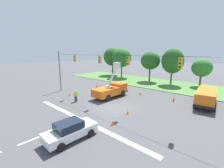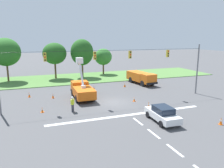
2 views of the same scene
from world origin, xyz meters
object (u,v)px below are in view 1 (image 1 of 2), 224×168
(road_worker, at_px, (76,95))
(traffic_cone_mid_right, at_px, (128,112))
(tree_far_west, at_px, (113,57))
(tree_east, at_px, (173,61))
(utility_truck_bucket_lift, at_px, (111,89))
(utility_truck_support_near, at_px, (206,96))
(tree_far_east, at_px, (202,68))
(traffic_cone_centre_line, at_px, (70,94))
(tree_centre, at_px, (150,61))
(traffic_cone_foreground_left, at_px, (140,93))
(tree_west, at_px, (122,58))
(traffic_cone_far_left, at_px, (97,85))
(sedan_white, at_px, (70,130))
(traffic_cone_foreground_right, at_px, (101,89))
(traffic_cone_far_right, at_px, (113,121))
(traffic_cone_lane_edge_b, at_px, (174,99))

(road_worker, height_order, traffic_cone_mid_right, road_worker)
(tree_far_west, distance_m, tree_east, 19.16)
(utility_truck_bucket_lift, height_order, utility_truck_support_near, utility_truck_bucket_lift)
(tree_far_east, distance_m, traffic_cone_centre_line, 26.14)
(tree_centre, bearing_deg, traffic_cone_foreground_left, -68.23)
(tree_west, relative_size, traffic_cone_far_left, 10.86)
(sedan_white, bearing_deg, traffic_cone_foreground_right, 127.05)
(tree_west, xyz_separation_m, sedan_white, (16.09, -26.79, -4.72))
(utility_truck_support_near, distance_m, traffic_cone_far_left, 18.97)
(tree_centre, relative_size, sedan_white, 1.64)
(tree_far_east, height_order, road_worker, tree_far_east)
(tree_west, xyz_separation_m, traffic_cone_far_right, (16.96, -22.58, -5.13))
(tree_far_east, xyz_separation_m, sedan_white, (-3.12, -28.58, -3.12))
(tree_centre, bearing_deg, traffic_cone_foreground_right, -97.51)
(road_worker, xyz_separation_m, traffic_cone_foreground_left, (5.02, 9.31, -0.66))
(traffic_cone_foreground_right, relative_size, traffic_cone_centre_line, 1.15)
(road_worker, bearing_deg, traffic_cone_lane_edge_b, 42.43)
(traffic_cone_foreground_right, bearing_deg, traffic_cone_mid_right, -27.81)
(tree_west, height_order, sedan_white, tree_west)
(tree_east, bearing_deg, utility_truck_support_near, -49.31)
(traffic_cone_centre_line, bearing_deg, traffic_cone_far_right, -12.71)
(tree_centre, xyz_separation_m, traffic_cone_foreground_left, (4.67, -11.69, -4.69))
(traffic_cone_lane_edge_b, bearing_deg, utility_truck_bucket_lift, -151.52)
(tree_far_east, height_order, traffic_cone_foreground_left, tree_far_east)
(traffic_cone_centre_line, bearing_deg, utility_truck_support_near, 29.44)
(traffic_cone_far_right, xyz_separation_m, traffic_cone_centre_line, (-11.88, 2.68, -0.09))
(tree_centre, xyz_separation_m, tree_far_east, (10.57, 1.70, -1.11))
(road_worker, relative_size, traffic_cone_far_right, 2.33)
(tree_east, bearing_deg, tree_west, 178.75)
(tree_west, distance_m, traffic_cone_far_left, 14.23)
(tree_centre, height_order, sedan_white, tree_centre)
(utility_truck_support_near, bearing_deg, sedan_white, -110.87)
(traffic_cone_lane_edge_b, bearing_deg, tree_far_east, 87.98)
(tree_centre, distance_m, utility_truck_bucket_lift, 16.45)
(sedan_white, height_order, road_worker, road_worker)
(traffic_cone_foreground_right, distance_m, traffic_cone_mid_right, 11.08)
(tree_centre, bearing_deg, sedan_white, -74.51)
(tree_centre, height_order, traffic_cone_lane_edge_b, tree_centre)
(traffic_cone_lane_edge_b, distance_m, traffic_cone_centre_line, 16.12)
(utility_truck_support_near, bearing_deg, utility_truck_bucket_lift, -154.40)
(sedan_white, xyz_separation_m, traffic_cone_far_right, (0.87, 4.21, -0.41))
(traffic_cone_mid_right, xyz_separation_m, traffic_cone_centre_line, (-11.45, -0.34, -0.00))
(sedan_white, relative_size, traffic_cone_foreground_left, 6.30)
(tree_far_west, xyz_separation_m, tree_far_east, (24.21, -0.10, -1.74))
(traffic_cone_far_right, bearing_deg, traffic_cone_lane_edge_b, 80.97)
(traffic_cone_mid_right, xyz_separation_m, traffic_cone_lane_edge_b, (2.21, 8.21, 0.09))
(tree_far_west, bearing_deg, tree_east, -6.57)
(tree_far_east, bearing_deg, traffic_cone_lane_edge_b, -92.02)
(tree_west, bearing_deg, utility_truck_support_near, -24.22)
(traffic_cone_far_right, relative_size, traffic_cone_centre_line, 1.26)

